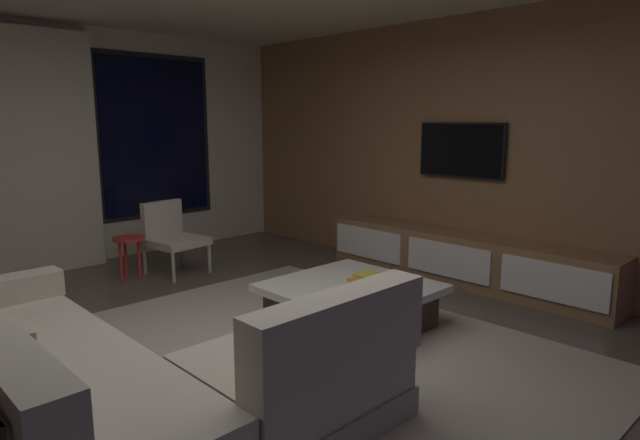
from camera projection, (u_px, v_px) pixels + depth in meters
The scene contains 11 objects.
floor at pixel (246, 372), 3.59m from camera, with size 9.20×9.20×0.00m, color #564C44.
back_wall_with_window at pixel (39, 149), 5.86m from camera, with size 6.60×0.30×2.70m.
media_wall at pixel (488, 151), 5.45m from camera, with size 0.12×7.80×2.70m.
area_rug at pixel (296, 360), 3.76m from camera, with size 3.20×3.80×0.01m, color #ADA391.
sectional_couch at pixel (116, 382), 2.84m from camera, with size 1.98×2.50×0.82m.
coffee_table at pixel (351, 305), 4.34m from camera, with size 1.16×1.16×0.36m.
book_stack_on_coffee_table at pixel (368, 279), 4.32m from camera, with size 0.29×0.19×0.08m.
accent_chair_near_window at pixel (171, 234), 5.89m from camera, with size 0.61×0.63×0.78m.
side_stool at pixel (129, 245), 5.61m from camera, with size 0.32×0.32×0.46m.
media_console at pixel (463, 260), 5.49m from camera, with size 0.46×3.10×0.52m.
mounted_tv at pixel (461, 150), 5.55m from camera, with size 0.05×0.97×0.56m.
Camera 1 is at (-1.99, -2.75, 1.64)m, focal length 30.34 mm.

